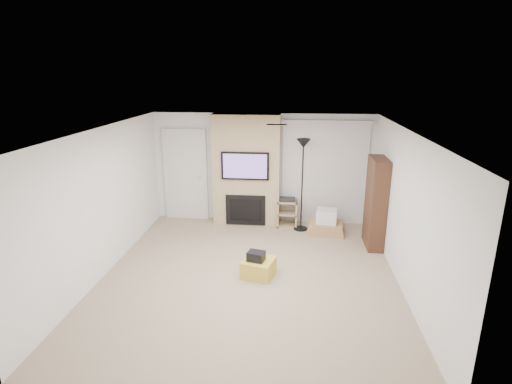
# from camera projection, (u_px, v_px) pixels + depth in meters

# --- Properties ---
(floor) EXTENTS (5.00, 5.50, 0.00)m
(floor) POSITION_uv_depth(u_px,v_px,m) (249.00, 276.00, 6.89)
(floor) COLOR tan
(floor) RESTS_ON ground
(ceiling) EXTENTS (5.00, 5.50, 0.00)m
(ceiling) POSITION_uv_depth(u_px,v_px,m) (248.00, 131.00, 6.16)
(ceiling) COLOR white
(ceiling) RESTS_ON wall_back
(wall_back) EXTENTS (5.00, 0.00, 2.50)m
(wall_back) POSITION_uv_depth(u_px,v_px,m) (263.00, 168.00, 9.14)
(wall_back) COLOR white
(wall_back) RESTS_ON ground
(wall_front) EXTENTS (5.00, 0.00, 2.50)m
(wall_front) POSITION_uv_depth(u_px,v_px,m) (217.00, 298.00, 3.90)
(wall_front) COLOR white
(wall_front) RESTS_ON ground
(wall_left) EXTENTS (0.00, 5.50, 2.50)m
(wall_left) POSITION_uv_depth(u_px,v_px,m) (102.00, 203.00, 6.76)
(wall_left) COLOR white
(wall_left) RESTS_ON ground
(wall_right) EXTENTS (0.00, 5.50, 2.50)m
(wall_right) POSITION_uv_depth(u_px,v_px,m) (406.00, 212.00, 6.29)
(wall_right) COLOR white
(wall_right) RESTS_ON ground
(hvac_vent) EXTENTS (0.35, 0.18, 0.01)m
(hvac_vent) POSITION_uv_depth(u_px,v_px,m) (277.00, 125.00, 6.89)
(hvac_vent) COLOR silver
(hvac_vent) RESTS_ON ceiling
(ottoman) EXTENTS (0.61, 0.61, 0.30)m
(ottoman) POSITION_uv_depth(u_px,v_px,m) (259.00, 268.00, 6.85)
(ottoman) COLOR gold
(ottoman) RESTS_ON floor
(black_bag) EXTENTS (0.33, 0.28, 0.16)m
(black_bag) POSITION_uv_depth(u_px,v_px,m) (256.00, 256.00, 6.76)
(black_bag) COLOR black
(black_bag) RESTS_ON ottoman
(fireplace_wall) EXTENTS (1.50, 0.47, 2.50)m
(fireplace_wall) POSITION_uv_depth(u_px,v_px,m) (246.00, 171.00, 8.98)
(fireplace_wall) COLOR tan
(fireplace_wall) RESTS_ON floor
(entry_door) EXTENTS (1.02, 0.11, 2.14)m
(entry_door) POSITION_uv_depth(u_px,v_px,m) (186.00, 175.00, 9.33)
(entry_door) COLOR silver
(entry_door) RESTS_ON floor
(vertical_blinds) EXTENTS (1.98, 0.10, 2.37)m
(vertical_blinds) POSITION_uv_depth(u_px,v_px,m) (324.00, 169.00, 8.96)
(vertical_blinds) COLOR silver
(vertical_blinds) RESTS_ON floor
(floor_lamp) EXTENTS (0.30, 0.30, 2.03)m
(floor_lamp) POSITION_uv_depth(u_px,v_px,m) (303.00, 159.00, 8.45)
(floor_lamp) COLOR black
(floor_lamp) RESTS_ON floor
(av_stand) EXTENTS (0.45, 0.38, 0.66)m
(av_stand) POSITION_uv_depth(u_px,v_px,m) (287.00, 211.00, 9.04)
(av_stand) COLOR tan
(av_stand) RESTS_ON floor
(box_stack) EXTENTS (0.86, 0.69, 0.53)m
(box_stack) POSITION_uv_depth(u_px,v_px,m) (326.00, 224.00, 8.69)
(box_stack) COLOR tan
(box_stack) RESTS_ON floor
(bookshelf) EXTENTS (0.30, 0.80, 1.80)m
(bookshelf) POSITION_uv_depth(u_px,v_px,m) (376.00, 203.00, 7.85)
(bookshelf) COLOR #392115
(bookshelf) RESTS_ON floor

